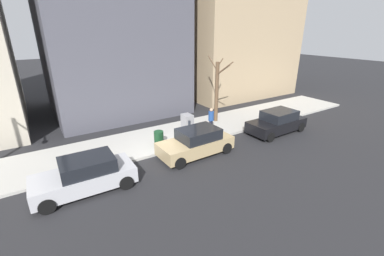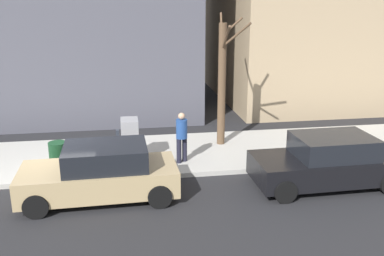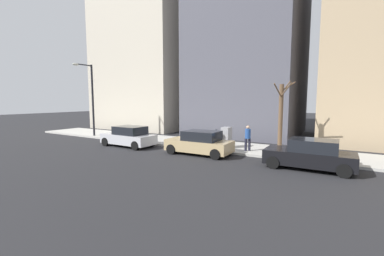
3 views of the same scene
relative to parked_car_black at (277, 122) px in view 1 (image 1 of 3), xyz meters
The scene contains 11 objects.
ground_plane 8.09m from the parked_car_black, 81.50° to the left, with size 120.00×120.00×0.00m, color #232326.
sidewalk 8.61m from the parked_car_black, 68.18° to the left, with size 4.00×36.00×0.15m, color #B2AFA8.
parked_car_black is the anchor object (origin of this frame).
parked_car_tan 6.45m from the parked_car_black, 88.42° to the left, with size 2.01×4.24×1.52m.
parked_car_silver 12.39m from the parked_car_black, 90.37° to the left, with size 1.99×4.23×1.52m.
parking_meter 6.22m from the parked_car_black, 74.68° to the left, with size 0.14×0.10×1.35m.
utility_box 6.15m from the parked_car_black, 66.08° to the left, with size 0.83×0.61×1.43m.
bare_tree 4.76m from the parked_car_black, 31.09° to the left, with size 3.00×0.98×4.65m.
trash_bin 8.11m from the parked_car_black, 75.06° to the left, with size 0.56×0.56×0.90m, color #14381E.
pedestrian_near_meter 4.53m from the parked_car_black, 61.44° to the left, with size 0.36×0.36×1.66m.
office_tower_left 15.14m from the parked_car_black, 22.87° to the right, with size 11.40×11.40×15.38m, color tan.
Camera 1 is at (-11.86, 5.69, 6.66)m, focal length 24.00 mm.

